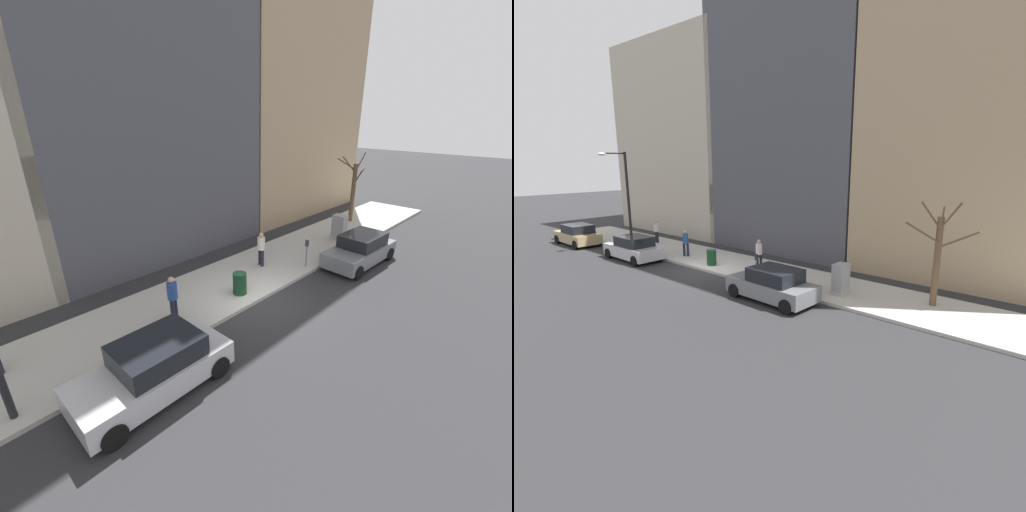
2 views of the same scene
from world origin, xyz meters
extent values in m
plane|color=#2B2B2D|center=(0.00, 0.00, 0.00)|extent=(120.00, 120.00, 0.00)
cube|color=#B2AFA8|center=(2.00, 0.00, 0.07)|extent=(4.00, 36.00, 0.15)
cube|color=slate|center=(-1.06, -6.07, 0.57)|extent=(1.95, 4.26, 0.70)
cube|color=black|center=(-1.07, -6.27, 1.22)|extent=(1.68, 2.25, 0.60)
cylinder|color=black|center=(-1.86, -4.49, 0.32)|extent=(0.24, 0.65, 0.64)
cylinder|color=black|center=(-0.16, -4.55, 0.32)|extent=(0.24, 0.65, 0.64)
cylinder|color=black|center=(-1.97, -7.59, 0.32)|extent=(0.24, 0.65, 0.64)
cylinder|color=black|center=(-0.27, -7.65, 0.32)|extent=(0.24, 0.65, 0.64)
cube|color=#B7B7BC|center=(-1.07, 5.39, 0.57)|extent=(1.82, 4.21, 0.70)
cube|color=black|center=(-1.07, 5.19, 1.22)|extent=(1.61, 2.21, 0.60)
cylinder|color=black|center=(-1.91, 6.94, 0.32)|extent=(0.22, 0.64, 0.64)
cylinder|color=black|center=(-0.21, 6.93, 0.32)|extent=(0.22, 0.64, 0.64)
cylinder|color=black|center=(-1.93, 3.84, 0.32)|extent=(0.22, 0.64, 0.64)
cylinder|color=black|center=(-0.23, 3.83, 0.32)|extent=(0.22, 0.64, 0.64)
cylinder|color=slate|center=(0.45, -3.73, 0.68)|extent=(0.07, 0.07, 1.05)
cube|color=#2D333D|center=(0.45, -3.73, 1.35)|extent=(0.14, 0.10, 0.30)
cube|color=#A8A399|center=(1.30, -8.18, 0.24)|extent=(0.83, 0.61, 0.18)
cube|color=#939399|center=(1.30, -8.18, 0.96)|extent=(0.75, 0.55, 1.25)
cylinder|color=brown|center=(2.60, -11.91, 2.03)|extent=(0.28, 0.28, 3.76)
cylinder|color=brown|center=(2.84, -11.42, 3.91)|extent=(0.47, 1.05, 1.09)
cylinder|color=brown|center=(2.06, -11.41, 3.29)|extent=(0.96, 1.17, 0.94)
cylinder|color=brown|center=(2.66, -12.64, 3.06)|extent=(0.16, 1.50, 0.88)
cylinder|color=brown|center=(2.51, -12.29, 3.99)|extent=(0.25, 0.84, 1.17)
cylinder|color=brown|center=(3.20, -11.78, 3.86)|extent=(1.23, 0.39, 0.71)
cylinder|color=#14381E|center=(0.90, 0.23, 0.60)|extent=(0.56, 0.56, 0.90)
cylinder|color=#1E1E2D|center=(2.01, -2.36, 0.56)|extent=(0.16, 0.16, 0.82)
cylinder|color=#1E1E2D|center=(2.24, -2.44, 0.56)|extent=(0.16, 0.16, 0.82)
cylinder|color=silver|center=(2.12, -2.40, 1.28)|extent=(0.36, 0.36, 0.62)
sphere|color=tan|center=(2.12, -2.40, 1.70)|extent=(0.22, 0.22, 0.22)
cylinder|color=#1E1E2D|center=(1.35, 3.02, 0.56)|extent=(0.16, 0.16, 0.82)
cylinder|color=#1E1E2D|center=(1.22, 3.22, 0.56)|extent=(0.16, 0.16, 0.82)
cylinder|color=#23478C|center=(1.28, 3.12, 1.28)|extent=(0.36, 0.36, 0.62)
sphere|color=tan|center=(1.28, 3.12, 1.70)|extent=(0.22, 0.22, 0.22)
cube|color=tan|center=(11.21, -11.77, 12.28)|extent=(11.42, 11.42, 24.56)
cube|color=#4C4C56|center=(11.28, -0.16, 11.64)|extent=(11.55, 11.55, 23.29)
camera|label=1|loc=(-7.95, 8.76, 7.01)|focal=24.00mm
camera|label=2|loc=(-13.98, -17.08, 6.18)|focal=28.00mm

